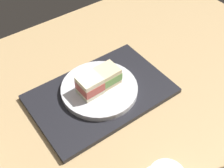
# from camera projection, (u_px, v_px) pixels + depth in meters

# --- Properties ---
(ground_plane) EXTENTS (1.40, 1.00, 0.03)m
(ground_plane) POSITION_uv_depth(u_px,v_px,m) (114.00, 113.00, 0.86)
(ground_plane) COLOR tan
(serving_tray) EXTENTS (0.40, 0.26, 0.02)m
(serving_tray) POSITION_uv_depth(u_px,v_px,m) (102.00, 93.00, 0.88)
(serving_tray) COLOR black
(serving_tray) RESTS_ON ground_plane
(sandwich_plate) EXTENTS (0.22, 0.22, 0.02)m
(sandwich_plate) POSITION_uv_depth(u_px,v_px,m) (99.00, 89.00, 0.87)
(sandwich_plate) COLOR silver
(sandwich_plate) RESTS_ON serving_tray
(sandwich_near) EXTENTS (0.07, 0.06, 0.05)m
(sandwich_near) POSITION_uv_depth(u_px,v_px,m) (107.00, 75.00, 0.86)
(sandwich_near) COLOR beige
(sandwich_near) RESTS_ON sandwich_plate
(sandwich_far) EXTENTS (0.06, 0.06, 0.06)m
(sandwich_far) POSITION_uv_depth(u_px,v_px,m) (90.00, 85.00, 0.83)
(sandwich_far) COLOR #EFE5C1
(sandwich_far) RESTS_ON sandwich_plate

